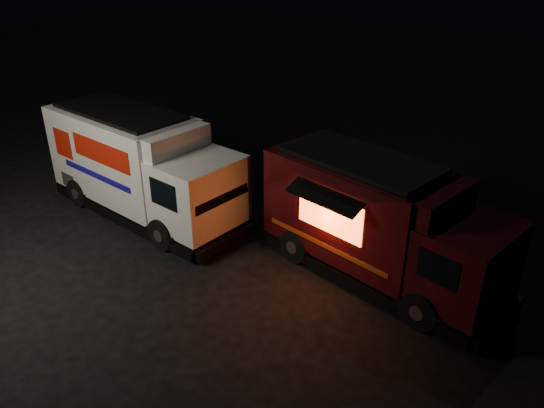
{
  "coord_description": "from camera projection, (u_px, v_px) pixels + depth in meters",
  "views": [
    {
      "loc": [
        8.84,
        -7.67,
        7.12
      ],
      "look_at": [
        2.2,
        2.0,
        1.15
      ],
      "focal_mm": 35.0,
      "sensor_mm": 36.0,
      "label": 1
    }
  ],
  "objects": [
    {
      "name": "ground",
      "position": [
        155.0,
        252.0,
        13.33
      ],
      "size": [
        80.0,
        80.0,
        0.0
      ],
      "primitive_type": "plane",
      "color": "black",
      "rests_on": "ground"
    },
    {
      "name": "white_truck",
      "position": [
        144.0,
        166.0,
        14.53
      ],
      "size": [
        6.59,
        2.81,
        2.9
      ],
      "primitive_type": null,
      "rotation": [
        0.0,
        0.0,
        -0.1
      ],
      "color": "white",
      "rests_on": "ground"
    },
    {
      "name": "red_truck",
      "position": [
        384.0,
        223.0,
        11.83
      ],
      "size": [
        6.2,
        3.29,
        2.74
      ],
      "primitive_type": null,
      "rotation": [
        0.0,
        0.0,
        -0.2
      ],
      "color": "#3C0A0B",
      "rests_on": "ground"
    }
  ]
}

